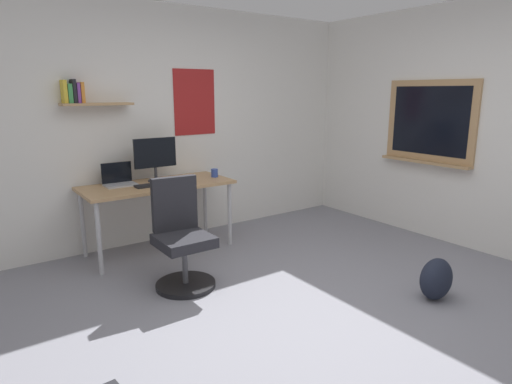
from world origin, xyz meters
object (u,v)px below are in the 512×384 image
monitor_primary (155,156)px  coffee_mug (214,173)px  keyboard (153,185)px  laptop (119,180)px  computer_mouse (179,181)px  office_chair (181,241)px  desk (158,190)px  backpack (436,279)px

monitor_primary → coffee_mug: size_ratio=5.04×
keyboard → coffee_mug: size_ratio=4.02×
laptop → keyboard: 0.37m
keyboard → computer_mouse: bearing=-0.0°
office_chair → desk: bearing=78.5°
backpack → office_chair: bearing=136.9°
computer_mouse → laptop: bearing=156.2°
keyboard → coffee_mug: 0.75m
desk → computer_mouse: bearing=-22.6°
laptop → monitor_primary: bearing=-7.1°
office_chair → computer_mouse: office_chair is taller
desk → coffee_mug: 0.68m
monitor_primary → coffee_mug: bearing=-12.9°
desk → backpack: bearing=-59.9°
laptop → computer_mouse: bearing=-23.8°
desk → laptop: bearing=155.5°
laptop → office_chair: bearing=-81.4°
backpack → keyboard: bearing=122.4°
monitor_primary → backpack: size_ratio=1.32×
keyboard → backpack: size_ratio=1.06×
coffee_mug → backpack: 2.52m
laptop → keyboard: (0.27, -0.24, -0.04)m
laptop → computer_mouse: laptop is taller
desk → monitor_primary: monitor_primary is taller
office_chair → monitor_primary: 1.21m
coffee_mug → computer_mouse: bearing=-173.9°
computer_mouse → desk: bearing=157.4°
laptop → monitor_primary: monitor_primary is taller
office_chair → coffee_mug: (0.85, 0.88, 0.37)m
laptop → keyboard: size_ratio=0.84×
office_chair → keyboard: bearing=82.6°
keyboard → computer_mouse: size_ratio=3.56×
office_chair → coffee_mug: bearing=45.8°
desk → computer_mouse: computer_mouse is taller
laptop → backpack: (1.72, -2.54, -0.61)m
desk → computer_mouse: (0.20, -0.08, 0.08)m
keyboard → coffee_mug: (0.75, 0.05, 0.04)m
backpack → coffee_mug: bearing=106.8°
keyboard → backpack: (1.46, -2.29, -0.57)m
monitor_primary → desk: bearing=-109.3°
office_chair → backpack: bearing=-43.1°
computer_mouse → keyboard: bearing=180.0°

